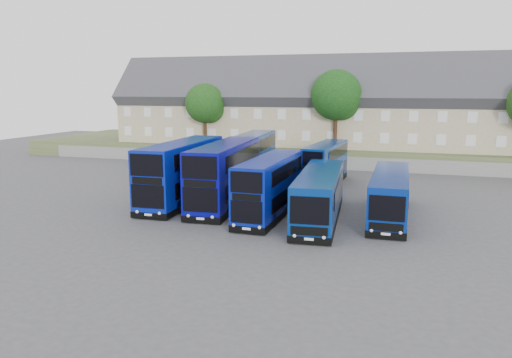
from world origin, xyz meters
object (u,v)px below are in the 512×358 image
object	(u,v)px
dd_front_left	(182,173)
coach_east_a	(320,196)
dd_front_mid	(226,175)
tree_west	(206,105)
tree_mid	(338,97)

from	to	relation	value
dd_front_left	coach_east_a	size ratio (longest dim) A/B	0.97
dd_front_mid	tree_west	distance (m)	24.27
tree_west	tree_mid	world-z (taller)	tree_mid
dd_front_mid	coach_east_a	bearing A→B (deg)	-20.16
coach_east_a	dd_front_left	bearing A→B (deg)	164.54
tree_west	dd_front_left	bearing A→B (deg)	-71.87
tree_west	tree_mid	distance (m)	16.04
dd_front_mid	tree_mid	size ratio (longest dim) A/B	1.33
tree_mid	dd_front_mid	bearing A→B (deg)	-103.74
tree_west	tree_mid	bearing A→B (deg)	1.79
coach_east_a	tree_mid	xyz separation A→B (m)	(-2.49, 23.99, 6.41)
dd_front_mid	dd_front_left	bearing A→B (deg)	176.86
dd_front_mid	coach_east_a	world-z (taller)	dd_front_mid
tree_mid	dd_front_left	bearing A→B (deg)	-112.39
dd_front_left	tree_west	xyz separation A→B (m)	(-7.00, 21.36, 4.70)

